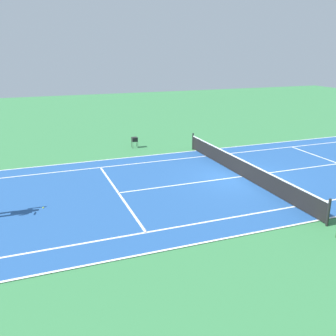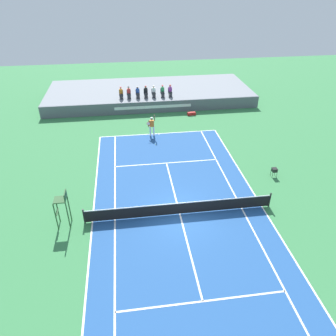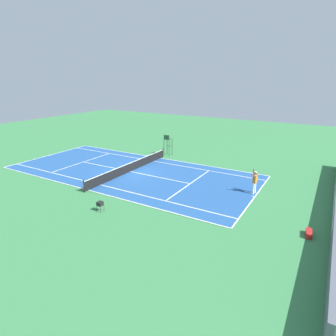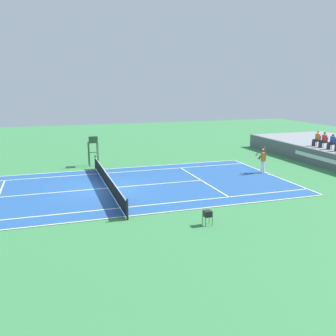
{
  "view_description": "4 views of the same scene",
  "coord_description": "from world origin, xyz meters",
  "views": [
    {
      "loc": [
        -15.52,
        9.93,
        6.19
      ],
      "look_at": [
        -0.2,
        4.07,
        1.0
      ],
      "focal_mm": 40.01,
      "sensor_mm": 36.0,
      "label": 1
    },
    {
      "loc": [
        -2.94,
        -15.63,
        13.37
      ],
      "look_at": [
        -0.2,
        4.07,
        1.0
      ],
      "focal_mm": 34.41,
      "sensor_mm": 36.0,
      "label": 2
    },
    {
      "loc": [
        20.48,
        16.28,
        8.76
      ],
      "look_at": [
        -0.2,
        4.07,
        1.0
      ],
      "focal_mm": 30.25,
      "sensor_mm": 36.0,
      "label": 3
    },
    {
      "loc": [
        22.75,
        -3.44,
        6.39
      ],
      "look_at": [
        -0.2,
        4.07,
        1.0
      ],
      "focal_mm": 39.77,
      "sensor_mm": 36.0,
      "label": 4
    }
  ],
  "objects": [
    {
      "name": "court",
      "position": [
        0.0,
        0.0,
        0.01
      ],
      "size": [
        11.08,
        23.88,
        0.03
      ],
      "color": "#235193",
      "rests_on": "ground"
    },
    {
      "name": "net",
      "position": [
        0.0,
        0.0,
        0.52
      ],
      "size": [
        11.98,
        0.1,
        1.07
      ],
      "color": "black",
      "rests_on": "ground"
    },
    {
      "name": "tennis_ball",
      "position": [
        -0.56,
        9.67,
        0.03
      ],
      "size": [
        0.07,
        0.07,
        0.07
      ],
      "primitive_type": "sphere",
      "color": "#D1E533",
      "rests_on": "ground"
    },
    {
      "name": "ground_plane",
      "position": [
        0.0,
        0.0,
        0.0
      ],
      "size": [
        80.0,
        80.0,
        0.0
      ],
      "primitive_type": "plane",
      "color": "#387F47"
    },
    {
      "name": "ball_hopper",
      "position": [
        7.75,
        3.4,
        0.57
      ],
      "size": [
        0.36,
        0.36,
        0.7
      ],
      "color": "black",
      "rests_on": "ground"
    }
  ]
}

